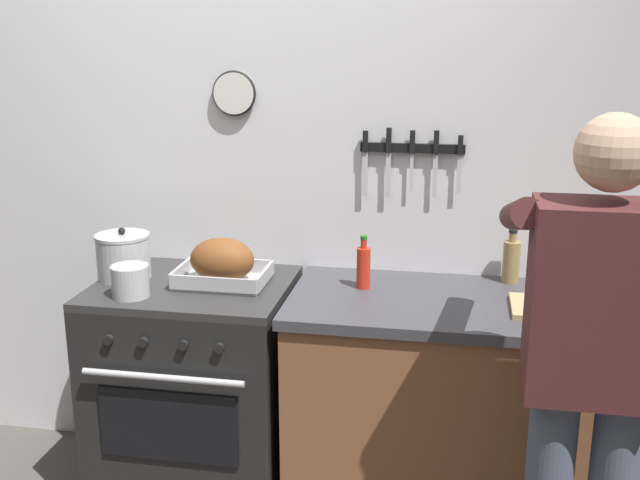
% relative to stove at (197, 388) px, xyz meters
% --- Properties ---
extents(wall_back, '(6.00, 0.13, 2.60)m').
position_rel_stove_xyz_m(wall_back, '(0.22, 0.36, 0.85)').
color(wall_back, silver).
rests_on(wall_back, ground).
extents(counter_block, '(2.03, 0.65, 0.90)m').
position_rel_stove_xyz_m(counter_block, '(1.43, 0.00, 0.01)').
color(counter_block, brown).
rests_on(counter_block, ground).
extents(stove, '(0.76, 0.67, 0.90)m').
position_rel_stove_xyz_m(stove, '(0.00, 0.00, 0.00)').
color(stove, black).
rests_on(stove, ground).
extents(person_cook, '(0.51, 0.63, 1.66)m').
position_rel_stove_xyz_m(person_cook, '(1.41, -0.60, 0.50)').
color(person_cook, '#4C566B').
rests_on(person_cook, ground).
extents(roasting_pan, '(0.35, 0.26, 0.18)m').
position_rel_stove_xyz_m(roasting_pan, '(0.12, 0.02, 0.53)').
color(roasting_pan, '#B7B7BC').
rests_on(roasting_pan, stove).
extents(stock_pot, '(0.22, 0.22, 0.21)m').
position_rel_stove_xyz_m(stock_pot, '(-0.29, 0.03, 0.54)').
color(stock_pot, '#B7B7BC').
rests_on(stock_pot, stove).
extents(saucepan, '(0.14, 0.14, 0.12)m').
position_rel_stove_xyz_m(saucepan, '(-0.17, -0.18, 0.51)').
color(saucepan, '#B7B7BC').
rests_on(saucepan, stove).
extents(cutting_board, '(0.36, 0.24, 0.02)m').
position_rel_stove_xyz_m(cutting_board, '(1.40, -0.06, 0.46)').
color(cutting_board, tan).
rests_on(cutting_board, counter_block).
extents(bottle_hot_sauce, '(0.05, 0.05, 0.21)m').
position_rel_stove_xyz_m(bottle_hot_sauce, '(0.67, 0.07, 0.54)').
color(bottle_hot_sauce, red).
rests_on(bottle_hot_sauce, counter_block).
extents(bottle_vinegar, '(0.07, 0.07, 0.22)m').
position_rel_stove_xyz_m(bottle_vinegar, '(1.23, 0.24, 0.54)').
color(bottle_vinegar, '#997F4C').
rests_on(bottle_vinegar, counter_block).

